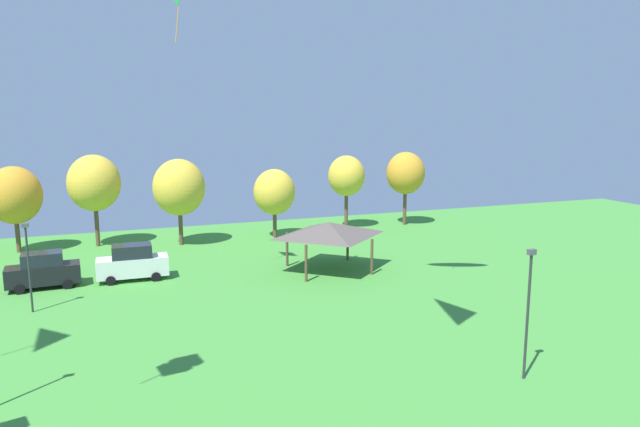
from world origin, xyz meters
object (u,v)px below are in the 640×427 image
parked_car_leftmost (43,271)px  parked_car_second_from_left (133,263)px  park_pavilion (328,229)px  light_post_1 (528,306)px  treeline_tree_6 (406,173)px  treeline_tree_4 (274,192)px  treeline_tree_5 (346,176)px  treeline_tree_3 (179,187)px  light_post_2 (28,262)px  treeline_tree_1 (14,195)px  treeline_tree_2 (94,183)px

parked_car_leftmost → parked_car_second_from_left: bearing=-4.7°
park_pavilion → light_post_1: bearing=-85.4°
treeline_tree_6 → parked_car_second_from_left: bearing=-157.8°
treeline_tree_4 → treeline_tree_5: bearing=12.8°
parked_car_leftmost → treeline_tree_3: size_ratio=0.61×
parked_car_second_from_left → light_post_2: size_ratio=0.91×
light_post_2 → treeline_tree_4: bearing=37.9°
park_pavilion → treeline_tree_1: size_ratio=0.90×
light_post_1 → parked_car_leftmost: bearing=133.6°
parked_car_leftmost → treeline_tree_6: bearing=15.0°
treeline_tree_4 → treeline_tree_6: treeline_tree_6 is taller
parked_car_second_from_left → treeline_tree_4: bearing=38.4°
treeline_tree_2 → treeline_tree_6: (29.88, -0.74, -0.15)m
parked_car_leftmost → park_pavilion: park_pavilion is taller
treeline_tree_2 → treeline_tree_4: bearing=-7.5°
parked_car_leftmost → parked_car_second_from_left: (5.62, -0.11, 0.04)m
treeline_tree_2 → treeline_tree_4: treeline_tree_2 is taller
parked_car_leftmost → light_post_2: light_post_2 is taller
treeline_tree_1 → treeline_tree_6: treeline_tree_6 is taller
treeline_tree_5 → treeline_tree_2: bearing=179.5°
light_post_1 → treeline_tree_6: (12.34, 32.99, 2.08)m
treeline_tree_5 → park_pavilion: bearing=-117.9°
light_post_2 → treeline_tree_1: treeline_tree_1 is taller
treeline_tree_4 → treeline_tree_5: (8.02, 1.83, 1.00)m
parked_car_leftmost → treeline_tree_2: size_ratio=0.58×
parked_car_leftmost → light_post_2: 5.27m
park_pavilion → treeline_tree_2: size_ratio=0.81×
parked_car_leftmost → treeline_tree_6: treeline_tree_6 is taller
light_post_1 → treeline_tree_5: bearing=79.9°
light_post_1 → light_post_2: size_ratio=1.10×
treeline_tree_1 → parked_car_leftmost: bearing=-76.0°
park_pavilion → treeline_tree_5: (7.50, 14.17, 2.19)m
park_pavilion → light_post_2: bearing=-173.0°
treeline_tree_1 → treeline_tree_3: bearing=-8.4°
treeline_tree_1 → treeline_tree_6: (36.04, -0.57, 0.58)m
light_post_2 → treeline_tree_1: bearing=99.3°
treeline_tree_2 → treeline_tree_5: (23.48, -0.22, -0.25)m
light_post_1 → treeline_tree_1: size_ratio=0.80×
treeline_tree_1 → treeline_tree_5: 29.65m
parked_car_leftmost → treeline_tree_1: bearing=100.4°
treeline_tree_1 → light_post_2: bearing=-80.7°
treeline_tree_4 → treeline_tree_5: 8.28m
light_post_1 → treeline_tree_5: size_ratio=0.79×
parked_car_second_from_left → treeline_tree_3: treeline_tree_3 is taller
parked_car_second_from_left → treeline_tree_2: bearing=102.4°
light_post_2 → treeline_tree_5: bearing=31.6°
park_pavilion → treeline_tree_3: 15.44m
parked_car_leftmost → treeline_tree_3: 14.60m
treeline_tree_3 → treeline_tree_6: treeline_tree_3 is taller
treeline_tree_1 → treeline_tree_6: 36.05m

